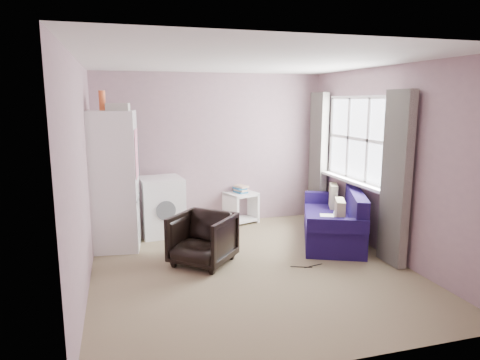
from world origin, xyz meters
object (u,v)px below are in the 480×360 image
(sofa, at_px, (336,222))
(side_table, at_px, (241,205))
(armchair, at_px, (203,237))
(washing_machine, at_px, (161,205))
(fridge, at_px, (113,180))

(sofa, bearing_deg, side_table, 153.03)
(armchair, relative_size, washing_machine, 0.80)
(armchair, relative_size, sofa, 0.37)
(fridge, bearing_deg, washing_machine, 39.48)
(washing_machine, relative_size, sofa, 0.47)
(side_table, height_order, sofa, sofa)
(fridge, height_order, sofa, fridge)
(washing_machine, bearing_deg, sofa, -29.02)
(side_table, bearing_deg, sofa, -50.63)
(washing_machine, xyz_separation_m, side_table, (1.37, 0.31, -0.17))
(fridge, xyz_separation_m, side_table, (2.05, 0.75, -0.68))
(side_table, distance_m, sofa, 1.72)
(armchair, relative_size, fridge, 0.33)
(armchair, relative_size, side_table, 1.12)
(fridge, height_order, washing_machine, fridge)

